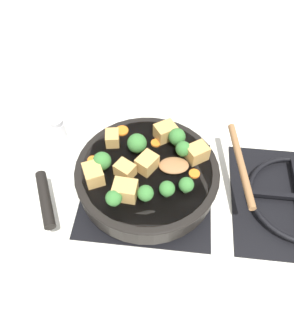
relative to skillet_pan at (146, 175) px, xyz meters
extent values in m
plane|color=silver|center=(0.00, 0.00, -0.06)|extent=(2.40, 2.40, 0.00)
cube|color=black|center=(0.00, 0.00, -0.05)|extent=(0.31, 0.31, 0.01)
torus|color=black|center=(0.00, 0.00, -0.04)|extent=(0.24, 0.24, 0.01)
cube|color=black|center=(0.00, 0.00, -0.04)|extent=(0.01, 0.23, 0.01)
cube|color=black|center=(0.00, 0.00, -0.04)|extent=(0.23, 0.01, 0.01)
cylinder|color=black|center=(0.00, 0.00, 0.00)|extent=(0.32, 0.32, 0.06)
cylinder|color=brown|center=(0.00, 0.00, 0.00)|extent=(0.30, 0.30, 0.05)
torus|color=black|center=(0.00, 0.00, 0.02)|extent=(0.33, 0.33, 0.01)
cylinder|color=black|center=(0.10, -0.21, 0.01)|extent=(0.14, 0.08, 0.02)
ellipsoid|color=olive|center=(-0.01, 0.06, 0.03)|extent=(0.06, 0.07, 0.01)
cylinder|color=olive|center=(-0.03, 0.21, 0.03)|extent=(0.23, 0.05, 0.02)
cube|color=tan|center=(0.02, -0.04, 0.04)|extent=(0.05, 0.05, 0.03)
cube|color=tan|center=(0.04, -0.11, 0.04)|extent=(0.06, 0.06, 0.04)
cube|color=tan|center=(-0.10, 0.03, 0.04)|extent=(0.06, 0.06, 0.04)
cube|color=tan|center=(-0.07, -0.09, 0.04)|extent=(0.04, 0.04, 0.03)
cube|color=tan|center=(0.00, 0.01, 0.04)|extent=(0.06, 0.05, 0.04)
cube|color=tan|center=(-0.04, 0.11, 0.04)|extent=(0.06, 0.06, 0.04)
cube|color=tan|center=(0.08, -0.04, 0.04)|extent=(0.04, 0.05, 0.04)
cylinder|color=#709956|center=(-0.08, 0.06, 0.03)|extent=(0.01, 0.01, 0.01)
sphere|color=#387533|center=(-0.08, 0.06, 0.05)|extent=(0.04, 0.04, 0.04)
cylinder|color=#709956|center=(0.08, 0.01, 0.03)|extent=(0.01, 0.01, 0.01)
sphere|color=#387533|center=(0.08, 0.01, 0.05)|extent=(0.03, 0.03, 0.03)
cylinder|color=#709956|center=(0.05, 0.09, 0.03)|extent=(0.01, 0.01, 0.01)
sphere|color=#387533|center=(0.05, 0.09, 0.05)|extent=(0.03, 0.03, 0.03)
cylinder|color=#709956|center=(-0.05, -0.03, 0.03)|extent=(0.01, 0.01, 0.01)
sphere|color=#387533|center=(-0.05, -0.03, 0.05)|extent=(0.05, 0.05, 0.05)
cylinder|color=#709956|center=(0.10, -0.06, 0.03)|extent=(0.01, 0.01, 0.01)
sphere|color=#387533|center=(0.10, -0.06, 0.05)|extent=(0.03, 0.03, 0.03)
cylinder|color=#709956|center=(-0.05, 0.08, 0.03)|extent=(0.01, 0.01, 0.01)
sphere|color=#387533|center=(-0.05, 0.08, 0.05)|extent=(0.04, 0.04, 0.04)
cylinder|color=#709956|center=(0.01, -0.10, 0.03)|extent=(0.01, 0.01, 0.01)
sphere|color=#387533|center=(0.01, -0.10, 0.05)|extent=(0.04, 0.04, 0.04)
cylinder|color=#709956|center=(0.07, 0.05, 0.03)|extent=(0.01, 0.01, 0.01)
sphere|color=#387533|center=(0.07, 0.05, 0.05)|extent=(0.03, 0.03, 0.03)
cylinder|color=orange|center=(0.01, 0.11, 0.03)|extent=(0.02, 0.02, 0.01)
cylinder|color=orange|center=(-0.01, -0.13, 0.03)|extent=(0.02, 0.02, 0.01)
cylinder|color=orange|center=(-0.08, 0.01, 0.03)|extent=(0.02, 0.02, 0.01)
cylinder|color=orange|center=(-0.11, -0.07, 0.03)|extent=(0.03, 0.03, 0.01)
cylinder|color=white|center=(-0.12, -0.24, -0.02)|extent=(0.04, 0.04, 0.07)
cylinder|color=#B7B7BC|center=(-0.12, -0.24, 0.02)|extent=(0.03, 0.03, 0.01)
camera|label=1|loc=(0.44, 0.05, 0.61)|focal=35.00mm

